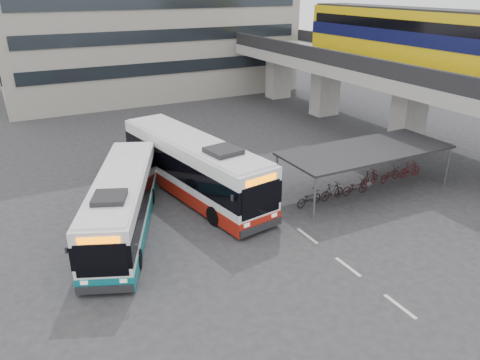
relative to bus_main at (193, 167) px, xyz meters
name	(u,v)px	position (x,y,z in m)	size (l,w,h in m)	color
ground	(262,249)	(0.42, -7.11, -1.66)	(120.00, 120.00, 0.00)	#28282B
viaduct	(393,56)	(17.42, 3.10, 4.57)	(8.00, 32.00, 9.68)	gray
bike_shelter	(364,167)	(8.88, -4.11, -0.22)	(10.00, 4.00, 2.54)	#595B60
road_markings	(348,267)	(2.92, -10.11, -1.65)	(0.15, 7.60, 0.01)	beige
bus_main	(193,167)	(0.00, 0.00, 0.00)	(4.54, 12.35, 3.57)	white
bus_teal	(122,204)	(-4.71, -2.52, -0.21)	(6.22, 10.63, 3.13)	white
pedestrian	(130,265)	(-5.64, -7.08, -0.72)	(0.69, 0.45, 1.89)	black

